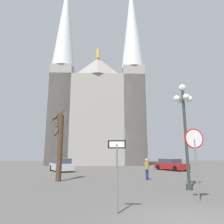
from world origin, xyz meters
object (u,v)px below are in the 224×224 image
object	(u,v)px
stop_sign	(195,149)
pedestrian_walking	(147,167)
cathedral	(98,105)
street_lamp	(184,116)
parked_car_near_silver	(61,165)
one_way_arrow_sign	(117,166)
bare_tree	(60,144)
parked_car_far_red	(171,165)

from	to	relation	value
stop_sign	pedestrian_walking	xyz separation A→B (m)	(-0.09, 7.32, -1.17)
cathedral	street_lamp	xyz separation A→B (m)	(3.91, -29.42, -7.62)
stop_sign	parked_car_near_silver	bearing A→B (deg)	115.09
one_way_arrow_sign	street_lamp	xyz separation A→B (m)	(4.52, 4.14, 2.55)
parked_car_near_silver	cathedral	bearing A→B (deg)	73.55
pedestrian_walking	stop_sign	bearing A→B (deg)	-89.32
stop_sign	one_way_arrow_sign	world-z (taller)	stop_sign
one_way_arrow_sign	pedestrian_walking	distance (m)	9.34
street_lamp	bare_tree	world-z (taller)	street_lamp
stop_sign	parked_car_near_silver	xyz separation A→B (m)	(-7.62, 16.26, -1.43)
cathedral	pedestrian_walking	distance (m)	27.25
one_way_arrow_sign	parked_car_far_red	distance (m)	20.03
street_lamp	bare_tree	bearing A→B (deg)	149.48
cathedral	parked_car_near_silver	world-z (taller)	cathedral
cathedral	parked_car_far_red	bearing A→B (deg)	-61.83
pedestrian_walking	parked_car_near_silver	bearing A→B (deg)	130.09
pedestrian_walking	one_way_arrow_sign	bearing A→B (deg)	-111.66
one_way_arrow_sign	parked_car_far_red	xyz separation A→B (m)	(9.02, 17.86, -0.86)
street_lamp	bare_tree	distance (m)	9.00
one_way_arrow_sign	parked_car_near_silver	xyz separation A→B (m)	(-4.09, 17.61, -0.82)
cathedral	one_way_arrow_sign	world-z (taller)	cathedral
stop_sign	street_lamp	world-z (taller)	street_lamp
cathedral	one_way_arrow_sign	size ratio (longest dim) A/B	16.49
stop_sign	parked_car_far_red	size ratio (longest dim) A/B	0.64
street_lamp	parked_car_far_red	xyz separation A→B (m)	(4.50, 13.73, -3.41)
bare_tree	parked_car_far_red	world-z (taller)	bare_tree
parked_car_near_silver	parked_car_far_red	bearing A→B (deg)	1.09
one_way_arrow_sign	street_lamp	world-z (taller)	street_lamp
parked_car_near_silver	pedestrian_walking	xyz separation A→B (m)	(7.53, -8.95, 0.27)
stop_sign	bare_tree	world-z (taller)	bare_tree
pedestrian_walking	bare_tree	bearing A→B (deg)	-179.87
bare_tree	parked_car_near_silver	distance (m)	9.23
parked_car_near_silver	parked_car_far_red	size ratio (longest dim) A/B	0.99
stop_sign	bare_tree	xyz separation A→B (m)	(-6.67, 7.30, 0.55)
stop_sign	pedestrian_walking	bearing A→B (deg)	90.68
bare_tree	parked_car_far_red	bearing A→B (deg)	37.13
cathedral	one_way_arrow_sign	xyz separation A→B (m)	(-0.62, -33.56, -10.17)
one_way_arrow_sign	bare_tree	size ratio (longest dim) A/B	0.44
cathedral	bare_tree	bearing A→B (deg)	-98.58
cathedral	bare_tree	size ratio (longest dim) A/B	7.25
bare_tree	pedestrian_walking	world-z (taller)	bare_tree
street_lamp	parked_car_far_red	world-z (taller)	street_lamp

